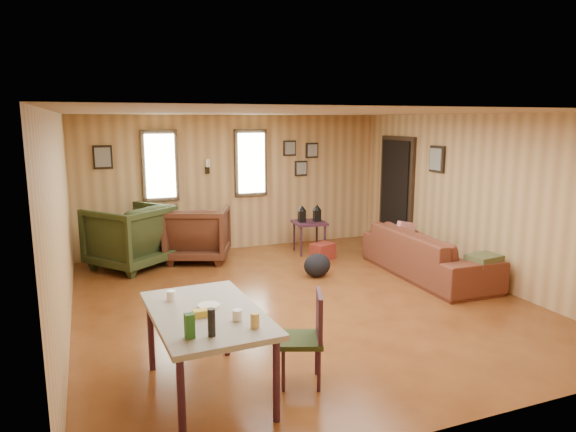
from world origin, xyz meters
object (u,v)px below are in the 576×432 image
(recliner_green, at_px, (130,233))
(end_table, at_px, (145,240))
(sofa, at_px, (428,246))
(side_table, at_px, (309,220))
(recliner_brown, at_px, (198,231))
(dining_table, at_px, (207,319))

(recliner_green, bearing_deg, end_table, 141.65)
(sofa, distance_m, side_table, 2.20)
(recliner_green, height_order, side_table, recliner_green)
(recliner_brown, xyz_separation_m, recliner_green, (-1.09, -0.03, 0.05))
(sofa, relative_size, recliner_brown, 2.34)
(dining_table, bearing_deg, sofa, 26.44)
(recliner_brown, relative_size, end_table, 1.34)
(sofa, bearing_deg, side_table, 31.45)
(end_table, bearing_deg, dining_table, -89.40)
(recliner_green, relative_size, end_table, 1.47)
(side_table, xyz_separation_m, dining_table, (-2.74, -4.04, 0.09))
(side_table, bearing_deg, dining_table, -124.09)
(dining_table, bearing_deg, side_table, 53.19)
(end_table, height_order, side_table, side_table)
(sofa, distance_m, recliner_green, 4.61)
(sofa, height_order, side_table, sofa)
(recliner_brown, bearing_deg, recliner_green, 23.66)
(sofa, bearing_deg, recliner_green, 64.58)
(recliner_green, bearing_deg, recliner_brown, 143.61)
(recliner_brown, xyz_separation_m, dining_table, (-0.81, -4.27, 0.17))
(sofa, height_order, recliner_green, recliner_green)
(end_table, bearing_deg, recliner_brown, 2.32)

